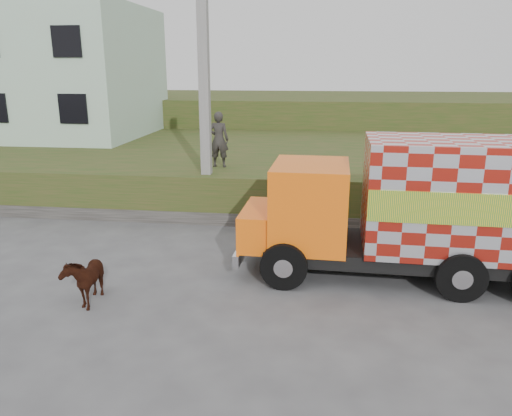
# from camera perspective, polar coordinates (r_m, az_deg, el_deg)

# --- Properties ---
(ground) EXTENTS (120.00, 120.00, 0.00)m
(ground) POSITION_cam_1_polar(r_m,az_deg,el_deg) (11.77, -5.67, -8.04)
(ground) COLOR #474749
(ground) RESTS_ON ground
(embankment) EXTENTS (40.00, 12.00, 1.50)m
(embankment) POSITION_cam_1_polar(r_m,az_deg,el_deg) (21.01, 0.37, 4.88)
(embankment) COLOR #2B4717
(embankment) RESTS_ON ground
(embankment_far) EXTENTS (40.00, 12.00, 3.00)m
(embankment_far) POSITION_cam_1_polar(r_m,az_deg,el_deg) (32.73, 2.98, 10.14)
(embankment_far) COLOR #2B4717
(embankment_far) RESTS_ON ground
(retaining_strip) EXTENTS (16.00, 0.50, 0.40)m
(retaining_strip) POSITION_cam_1_polar(r_m,az_deg,el_deg) (16.01, -9.33, -0.88)
(retaining_strip) COLOR #595651
(retaining_strip) RESTS_ON ground
(building) EXTENTS (10.00, 8.00, 6.00)m
(building) POSITION_cam_1_polar(r_m,az_deg,el_deg) (27.08, -23.30, 14.09)
(building) COLOR #A5C1A8
(building) RESTS_ON embankment
(utility_pole) EXTENTS (1.20, 0.30, 8.00)m
(utility_pole) POSITION_cam_1_polar(r_m,az_deg,el_deg) (15.49, -5.91, 13.27)
(utility_pole) COLOR gray
(utility_pole) RESTS_ON ground
(cargo_truck) EXTENTS (7.33, 2.72, 3.24)m
(cargo_truck) POSITION_cam_1_polar(r_m,az_deg,el_deg) (11.85, 18.11, -0.03)
(cargo_truck) COLOR black
(cargo_truck) RESTS_ON ground
(cow) EXTENTS (0.71, 1.33, 1.08)m
(cow) POSITION_cam_1_polar(r_m,az_deg,el_deg) (11.03, -18.94, -7.51)
(cow) COLOR black
(cow) RESTS_ON ground
(pedestrian) EXTENTS (0.69, 0.48, 1.84)m
(pedestrian) POSITION_cam_1_polar(r_m,az_deg,el_deg) (16.75, -4.28, 7.81)
(pedestrian) COLOR #292724
(pedestrian) RESTS_ON embankment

